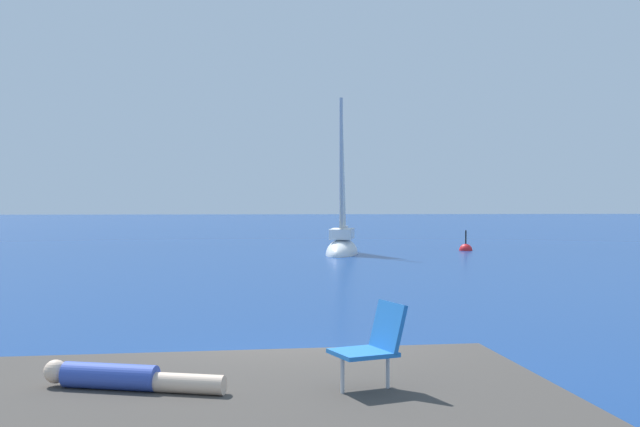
% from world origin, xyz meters
% --- Properties ---
extents(ground_plane, '(160.00, 160.00, 0.00)m').
position_xyz_m(ground_plane, '(0.00, 0.00, 0.00)').
color(ground_plane, navy).
extents(shore_ledge, '(6.12, 4.27, 0.65)m').
position_xyz_m(shore_ledge, '(-0.32, -3.10, 0.32)').
color(shore_ledge, '#423D38').
rests_on(shore_ledge, ground).
extents(boulder_seaward, '(1.24, 1.11, 0.70)m').
position_xyz_m(boulder_seaward, '(-0.67, -1.32, 0.00)').
color(boulder_seaward, '#403936').
rests_on(boulder_seaward, ground).
extents(boulder_inland, '(1.71, 1.39, 1.00)m').
position_xyz_m(boulder_inland, '(-0.44, -1.19, 0.00)').
color(boulder_inland, '#463831').
rests_on(boulder_inland, ground).
extents(sailboat_near, '(1.84, 3.72, 6.76)m').
position_xyz_m(sailboat_near, '(2.41, 21.80, 0.37)').
color(sailboat_near, white).
rests_on(sailboat_near, ground).
extents(person_sunbather, '(1.73, 0.61, 0.25)m').
position_xyz_m(person_sunbather, '(-1.46, -3.12, 0.76)').
color(person_sunbather, '#334CB2').
rests_on(person_sunbather, shore_ledge).
extents(beach_chair, '(0.73, 0.67, 0.80)m').
position_xyz_m(beach_chair, '(0.84, -3.21, 1.09)').
color(beach_chair, blue).
rests_on(beach_chair, shore_ledge).
extents(marker_buoy, '(0.56, 0.56, 1.13)m').
position_xyz_m(marker_buoy, '(7.77, 23.52, 0.01)').
color(marker_buoy, red).
rests_on(marker_buoy, ground).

